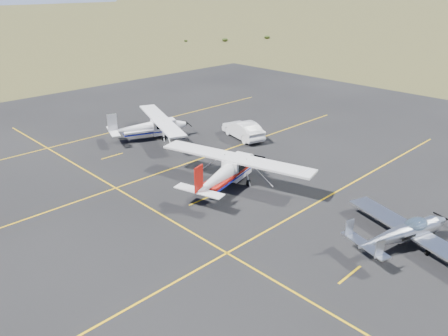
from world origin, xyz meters
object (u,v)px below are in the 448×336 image
aircraft_low_wing (406,232)px  aircraft_plain (150,126)px  sedan (243,130)px  aircraft_cessna (227,171)px

aircraft_low_wing → aircraft_plain: size_ratio=0.83×
aircraft_low_wing → aircraft_plain: 24.02m
sedan → aircraft_low_wing: bearing=84.0°
aircraft_cessna → sedan: bearing=22.3°
aircraft_cessna → aircraft_plain: (2.19, 12.18, -0.10)m
aircraft_plain → sedan: 8.42m
aircraft_plain → sedan: aircraft_plain is taller
aircraft_plain → sedan: size_ratio=2.14×
sedan → aircraft_cessna: bearing=51.9°
aircraft_cessna → aircraft_plain: 12.37m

